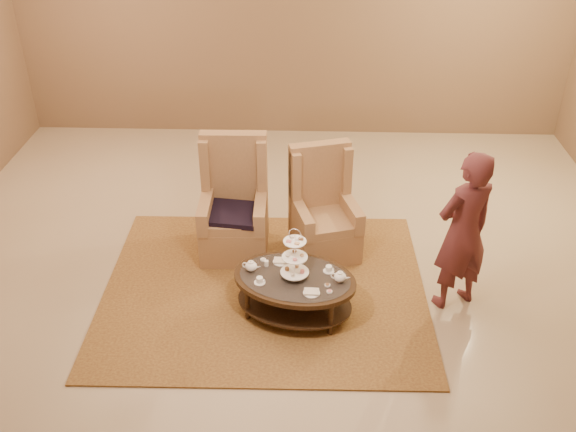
{
  "coord_description": "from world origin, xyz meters",
  "views": [
    {
      "loc": [
        0.24,
        -5.15,
        4.15
      ],
      "look_at": [
        0.05,
        0.2,
        0.81
      ],
      "focal_mm": 40.0,
      "sensor_mm": 36.0,
      "label": 1
    }
  ],
  "objects_px": {
    "person": "(463,232)",
    "armchair_left": "(235,214)",
    "armchair_right": "(323,218)",
    "tea_table": "(295,284)"
  },
  "relations": [
    {
      "from": "armchair_right",
      "to": "person",
      "type": "distance_m",
      "value": 1.62
    },
    {
      "from": "armchair_left",
      "to": "armchair_right",
      "type": "distance_m",
      "value": 0.97
    },
    {
      "from": "armchair_left",
      "to": "armchair_right",
      "type": "height_order",
      "value": "armchair_left"
    },
    {
      "from": "armchair_left",
      "to": "armchair_right",
      "type": "relative_size",
      "value": 1.08
    },
    {
      "from": "person",
      "to": "armchair_left",
      "type": "bearing_deg",
      "value": -47.18
    },
    {
      "from": "tea_table",
      "to": "person",
      "type": "distance_m",
      "value": 1.66
    },
    {
      "from": "tea_table",
      "to": "armchair_right",
      "type": "height_order",
      "value": "armchair_right"
    },
    {
      "from": "tea_table",
      "to": "armchair_right",
      "type": "xyz_separation_m",
      "value": [
        0.28,
        1.11,
        0.05
      ]
    },
    {
      "from": "armchair_right",
      "to": "armchair_left",
      "type": "bearing_deg",
      "value": 164.14
    },
    {
      "from": "armchair_left",
      "to": "armchair_right",
      "type": "xyz_separation_m",
      "value": [
        0.97,
        0.01,
        -0.04
      ]
    }
  ]
}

